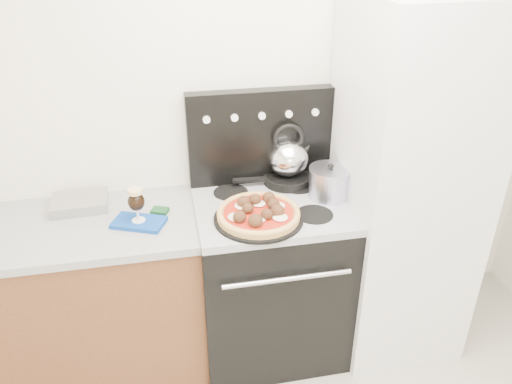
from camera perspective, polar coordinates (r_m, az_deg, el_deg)
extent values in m
cube|color=white|center=(2.63, -1.50, 8.29)|extent=(3.50, 0.01, 2.50)
cube|color=brown|center=(2.81, -21.63, -11.91)|extent=(1.45, 0.60, 0.86)
cube|color=#A1A1A1|center=(2.56, -23.40, -4.12)|extent=(1.48, 0.63, 0.04)
cube|color=black|center=(2.76, 1.58, -9.99)|extent=(0.76, 0.65, 0.88)
cube|color=#ADADB2|center=(2.50, 1.72, -1.70)|extent=(0.76, 0.65, 0.04)
cube|color=black|center=(2.63, 0.46, 6.36)|extent=(0.76, 0.08, 0.50)
cube|color=silver|center=(2.69, 16.56, 0.50)|extent=(0.64, 0.68, 1.90)
cube|color=silver|center=(2.63, -19.45, -1.21)|extent=(0.28, 0.21, 0.05)
cube|color=#103F9B|center=(2.42, -13.23, -3.41)|extent=(0.28, 0.22, 0.02)
cylinder|color=black|center=(2.36, 0.29, -3.03)|extent=(0.52, 0.52, 0.01)
cylinder|color=black|center=(2.69, 3.60, 1.50)|extent=(0.27, 0.27, 0.05)
cylinder|color=silver|center=(2.55, 8.38, 0.98)|extent=(0.24, 0.24, 0.15)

